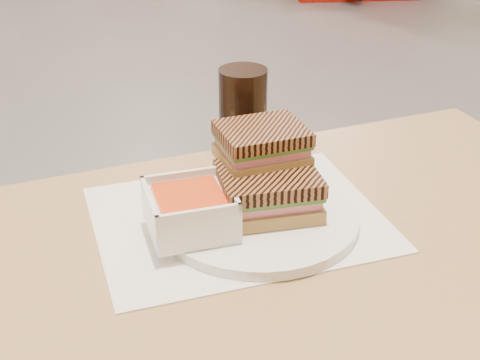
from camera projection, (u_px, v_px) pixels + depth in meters
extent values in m
cube|color=#9E7849|center=(220.00, 298.00, 0.80)|extent=(1.28, 0.85, 0.03)
cylinder|color=#9E7849|center=(422.00, 295.00, 1.40)|extent=(0.06, 0.06, 0.72)
cube|color=white|center=(238.00, 219.00, 0.92)|extent=(0.40, 0.32, 0.00)
cylinder|color=white|center=(259.00, 217.00, 0.91)|extent=(0.27, 0.27, 0.01)
cube|color=white|center=(190.00, 213.00, 0.86)|extent=(0.11, 0.11, 0.04)
cube|color=#DD450F|center=(189.00, 196.00, 0.85)|extent=(0.09, 0.09, 0.01)
cube|color=white|center=(228.00, 188.00, 0.86)|extent=(0.01, 0.11, 0.01)
cube|color=white|center=(149.00, 200.00, 0.84)|extent=(0.01, 0.11, 0.01)
cube|color=white|center=(181.00, 176.00, 0.89)|extent=(0.11, 0.01, 0.01)
cube|color=white|center=(199.00, 214.00, 0.81)|extent=(0.11, 0.01, 0.01)
cube|color=olive|center=(268.00, 204.00, 0.91)|extent=(0.13, 0.11, 0.02)
cube|color=#CB7380|center=(268.00, 193.00, 0.90)|extent=(0.12, 0.10, 0.01)
cube|color=#386B23|center=(268.00, 187.00, 0.90)|extent=(0.13, 0.11, 0.01)
cube|color=brown|center=(268.00, 178.00, 0.89)|extent=(0.13, 0.11, 0.02)
cube|color=olive|center=(262.00, 156.00, 0.93)|extent=(0.12, 0.11, 0.02)
cube|color=#CB7380|center=(262.00, 146.00, 0.92)|extent=(0.11, 0.10, 0.01)
cube|color=#386B23|center=(262.00, 141.00, 0.92)|extent=(0.12, 0.10, 0.01)
cube|color=brown|center=(262.00, 133.00, 0.91)|extent=(0.12, 0.11, 0.02)
cylinder|color=black|center=(243.00, 119.00, 1.03)|extent=(0.07, 0.07, 0.16)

